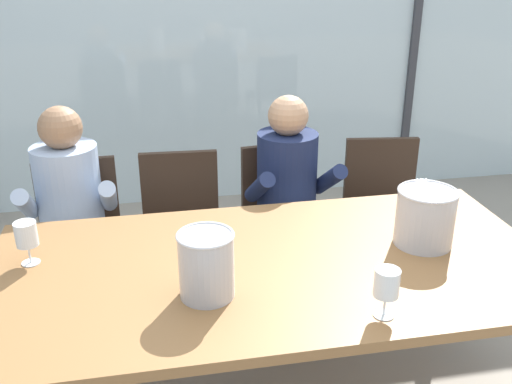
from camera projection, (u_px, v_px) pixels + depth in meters
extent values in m
plane|color=#9E9384|center=(235.00, 291.00, 3.45)|extent=(14.00, 14.00, 0.00)
cube|color=silver|center=(202.00, 33.00, 4.24)|extent=(7.37, 0.03, 2.60)
cube|color=#38383D|center=(415.00, 28.00, 4.50)|extent=(0.06, 0.06, 2.60)
cube|color=#386633|center=(172.00, 30.00, 8.31)|extent=(13.37, 2.40, 1.52)
cube|color=olive|center=(273.00, 267.00, 2.25)|extent=(2.17, 1.08, 0.04)
cylinder|color=olive|center=(39.00, 312.00, 2.63)|extent=(0.07, 0.07, 0.72)
cylinder|color=olive|center=(442.00, 270.00, 2.97)|extent=(0.07, 0.07, 0.72)
cube|color=#332319|center=(81.00, 251.00, 2.99)|extent=(0.46, 0.46, 0.03)
cube|color=#332319|center=(78.00, 197.00, 3.08)|extent=(0.42, 0.06, 0.42)
cylinder|color=#332319|center=(45.00, 315.00, 2.86)|extent=(0.04, 0.04, 0.43)
cylinder|color=#332319|center=(124.00, 304.00, 2.95)|extent=(0.04, 0.04, 0.43)
cylinder|color=#332319|center=(52.00, 275.00, 3.20)|extent=(0.04, 0.04, 0.43)
cylinder|color=#332319|center=(122.00, 267.00, 3.29)|extent=(0.04, 0.04, 0.43)
cube|color=#332319|center=(183.00, 241.00, 3.09)|extent=(0.46, 0.46, 0.03)
cube|color=#332319|center=(180.00, 188.00, 3.18)|extent=(0.42, 0.06, 0.42)
cylinder|color=#332319|center=(148.00, 300.00, 2.98)|extent=(0.04, 0.04, 0.43)
cylinder|color=#332319|center=(222.00, 294.00, 3.03)|extent=(0.04, 0.04, 0.43)
cylinder|color=#332319|center=(150.00, 263.00, 3.33)|extent=(0.04, 0.04, 0.43)
cylinder|color=#332319|center=(217.00, 259.00, 3.37)|extent=(0.04, 0.04, 0.43)
cube|color=#332319|center=(288.00, 230.00, 3.21)|extent=(0.48, 0.48, 0.03)
cube|color=#332319|center=(277.00, 180.00, 3.30)|extent=(0.42, 0.08, 0.42)
cylinder|color=#332319|center=(265.00, 288.00, 3.08)|extent=(0.04, 0.04, 0.43)
cylinder|color=#332319|center=(331.00, 278.00, 3.18)|extent=(0.04, 0.04, 0.43)
cylinder|color=#332319|center=(246.00, 254.00, 3.42)|extent=(0.04, 0.04, 0.43)
cylinder|color=#332319|center=(307.00, 246.00, 3.52)|extent=(0.04, 0.04, 0.43)
cube|color=#332319|center=(386.00, 222.00, 3.31)|extent=(0.50, 0.50, 0.03)
cube|color=#332319|center=(380.00, 173.00, 3.40)|extent=(0.42, 0.09, 0.42)
cylinder|color=#332319|center=(357.00, 274.00, 3.21)|extent=(0.04, 0.04, 0.43)
cylinder|color=#332319|center=(424.00, 273.00, 3.23)|extent=(0.04, 0.04, 0.43)
cylinder|color=#332319|center=(344.00, 242.00, 3.56)|extent=(0.04, 0.04, 0.43)
cylinder|color=#332319|center=(405.00, 241.00, 3.58)|extent=(0.04, 0.04, 0.43)
cylinder|color=#9EB2D1|center=(70.00, 196.00, 2.91)|extent=(0.34, 0.34, 0.52)
sphere|color=#936B4C|center=(60.00, 128.00, 2.77)|extent=(0.21, 0.21, 0.21)
cube|color=#47423D|center=(55.00, 263.00, 2.82)|extent=(0.15, 0.41, 0.13)
cube|color=#47423D|center=(94.00, 258.00, 2.86)|extent=(0.15, 0.41, 0.13)
cylinder|color=#47423D|center=(60.00, 329.00, 2.74)|extent=(0.10, 0.10, 0.45)
cylinder|color=#47423D|center=(99.00, 323.00, 2.78)|extent=(0.10, 0.10, 0.45)
cylinder|color=#9EB2D1|center=(26.00, 204.00, 2.75)|extent=(0.10, 0.33, 0.26)
cylinder|color=#9EB2D1|center=(108.00, 196.00, 2.84)|extent=(0.10, 0.33, 0.26)
cylinder|color=#192347|center=(287.00, 180.00, 3.11)|extent=(0.35, 0.35, 0.52)
sphere|color=tan|center=(288.00, 116.00, 2.97)|extent=(0.21, 0.21, 0.21)
cube|color=#47423D|center=(282.00, 242.00, 3.01)|extent=(0.17, 0.41, 0.13)
cube|color=#47423D|center=(314.00, 237.00, 3.06)|extent=(0.17, 0.41, 0.13)
cylinder|color=#47423D|center=(294.00, 303.00, 2.93)|extent=(0.10, 0.10, 0.45)
cylinder|color=#47423D|center=(327.00, 298.00, 2.98)|extent=(0.10, 0.10, 0.45)
cylinder|color=#192347|center=(259.00, 188.00, 2.94)|extent=(0.11, 0.33, 0.26)
cylinder|color=#192347|center=(329.00, 180.00, 3.04)|extent=(0.11, 0.33, 0.26)
cylinder|color=#B7B7BC|center=(425.00, 218.00, 2.35)|extent=(0.23, 0.23, 0.23)
torus|color=silver|center=(428.00, 191.00, 2.30)|extent=(0.24, 0.24, 0.01)
cylinder|color=#B7B7BC|center=(206.00, 266.00, 1.99)|extent=(0.19, 0.19, 0.23)
torus|color=silver|center=(205.00, 235.00, 1.95)|extent=(0.20, 0.20, 0.01)
cylinder|color=silver|center=(384.00, 315.00, 1.93)|extent=(0.07, 0.07, 0.00)
cylinder|color=silver|center=(385.00, 305.00, 1.91)|extent=(0.01, 0.01, 0.07)
cylinder|color=silver|center=(387.00, 283.00, 1.88)|extent=(0.08, 0.08, 0.09)
cylinder|color=maroon|center=(386.00, 290.00, 1.89)|extent=(0.07, 0.07, 0.04)
cylinder|color=silver|center=(31.00, 263.00, 2.24)|extent=(0.07, 0.07, 0.00)
cylinder|color=silver|center=(29.00, 254.00, 2.23)|extent=(0.01, 0.01, 0.07)
cylinder|color=silver|center=(26.00, 234.00, 2.19)|extent=(0.08, 0.08, 0.09)
cylinder|color=maroon|center=(27.00, 240.00, 2.20)|extent=(0.07, 0.07, 0.04)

